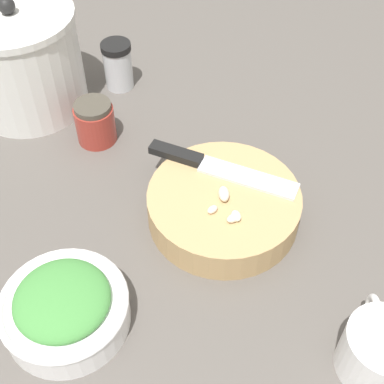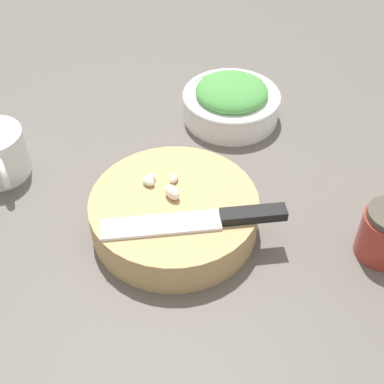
% 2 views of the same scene
% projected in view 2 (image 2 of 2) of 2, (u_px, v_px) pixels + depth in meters
% --- Properties ---
extents(ground_plane, '(5.00, 5.00, 0.00)m').
position_uv_depth(ground_plane, '(195.00, 214.00, 0.76)').
color(ground_plane, '#56514C').
extents(cutting_board, '(0.23, 0.23, 0.05)m').
position_uv_depth(cutting_board, '(174.00, 214.00, 0.73)').
color(cutting_board, tan).
rests_on(cutting_board, ground_plane).
extents(chef_knife, '(0.12, 0.23, 0.01)m').
position_uv_depth(chef_knife, '(206.00, 220.00, 0.68)').
color(chef_knife, black).
rests_on(chef_knife, cutting_board).
extents(garlic_cloves, '(0.06, 0.05, 0.02)m').
position_uv_depth(garlic_cloves, '(162.00, 185.00, 0.72)').
color(garlic_cloves, silver).
rests_on(garlic_cloves, cutting_board).
extents(herb_bowl, '(0.17, 0.17, 0.07)m').
position_uv_depth(herb_bowl, '(231.00, 101.00, 0.91)').
color(herb_bowl, white).
rests_on(herb_bowl, ground_plane).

